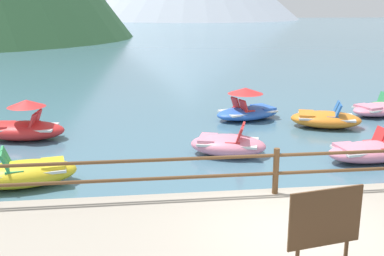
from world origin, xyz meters
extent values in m
plane|color=#477084|center=(0.00, 40.00, 0.00)|extent=(200.00, 200.00, 0.00)
cylinder|color=brown|center=(0.00, 1.55, 0.88)|extent=(0.12, 0.12, 0.95)
cylinder|color=brown|center=(0.00, 1.55, 1.21)|extent=(23.80, 0.07, 0.07)
cylinder|color=brown|center=(0.00, 1.55, 0.83)|extent=(23.80, 0.07, 0.07)
cube|color=silver|center=(-0.10, -1.12, 1.15)|extent=(1.09, 0.25, 0.80)
cube|color=#4C331E|center=(-0.10, -1.14, 1.15)|extent=(1.16, 0.25, 0.88)
cylinder|color=#4C331E|center=(0.31, -1.04, 0.57)|extent=(0.06, 0.06, 0.35)
ellipsoid|color=yellow|center=(-5.37, 3.61, 0.30)|extent=(2.57, 1.57, 0.60)
cube|color=silver|center=(-5.37, 3.61, 0.40)|extent=(2.02, 1.27, 0.06)
cube|color=#339956|center=(-5.50, 3.36, 0.47)|extent=(0.47, 0.47, 0.08)
cube|color=#339956|center=(-5.68, 3.32, 0.69)|extent=(0.28, 0.43, 0.43)
cube|color=#339956|center=(-5.59, 3.79, 0.47)|extent=(0.47, 0.47, 0.08)
cube|color=#339956|center=(-5.77, 3.76, 0.69)|extent=(0.28, 0.43, 0.43)
cube|color=yellow|center=(-4.72, 3.74, 0.46)|extent=(0.67, 0.87, 0.12)
ellipsoid|color=blue|center=(1.35, 9.40, 0.22)|extent=(2.81, 2.11, 0.45)
cube|color=silver|center=(1.35, 9.40, 0.30)|extent=(2.21, 1.70, 0.06)
cube|color=red|center=(1.26, 9.08, 0.37)|extent=(0.51, 0.51, 0.08)
cube|color=red|center=(1.09, 9.02, 0.59)|extent=(0.33, 0.45, 0.43)
cube|color=red|center=(1.08, 9.59, 0.37)|extent=(0.51, 0.51, 0.08)
cube|color=red|center=(0.91, 9.53, 0.59)|extent=(0.33, 0.45, 0.43)
cube|color=blue|center=(1.99, 9.63, 0.36)|extent=(0.84, 1.08, 0.12)
cone|color=red|center=(1.23, 9.36, 1.07)|extent=(1.64, 1.64, 0.22)
ellipsoid|color=pink|center=(3.54, 4.33, 0.26)|extent=(2.66, 1.48, 0.52)
cube|color=silver|center=(3.54, 4.33, 0.35)|extent=(2.08, 1.20, 0.06)
cube|color=red|center=(3.70, 4.59, 0.42)|extent=(0.45, 0.45, 0.08)
cube|color=red|center=(3.87, 4.61, 0.64)|extent=(0.25, 0.42, 0.43)
cube|color=red|center=(3.75, 4.12, 0.42)|extent=(0.45, 0.45, 0.08)
cube|color=pink|center=(2.84, 4.24, 0.41)|extent=(0.65, 0.88, 0.12)
ellipsoid|color=pink|center=(-0.20, 5.33, 0.28)|extent=(2.39, 1.84, 0.56)
cube|color=silver|center=(-0.20, 5.33, 0.38)|extent=(1.88, 1.48, 0.06)
cube|color=red|center=(0.02, 5.52, 0.45)|extent=(0.50, 0.50, 0.08)
cube|color=red|center=(0.19, 5.47, 0.67)|extent=(0.32, 0.44, 0.43)
cube|color=red|center=(-0.13, 5.04, 0.45)|extent=(0.50, 0.50, 0.08)
cube|color=red|center=(0.04, 4.99, 0.67)|extent=(0.32, 0.44, 0.43)
cube|color=pink|center=(-0.76, 5.50, 0.44)|extent=(0.71, 0.98, 0.12)
ellipsoid|color=pink|center=(6.55, 9.40, 0.23)|extent=(2.84, 2.09, 0.47)
cube|color=silver|center=(6.55, 9.40, 0.32)|extent=(2.23, 1.68, 0.06)
cube|color=#339956|center=(6.64, 9.71, 0.39)|extent=(0.51, 0.51, 0.08)
cube|color=#339956|center=(6.81, 9.77, 0.61)|extent=(0.33, 0.45, 0.43)
cube|color=pink|center=(5.89, 9.16, 0.38)|extent=(0.84, 1.05, 0.12)
ellipsoid|color=orange|center=(3.74, 7.94, 0.27)|extent=(2.68, 2.04, 0.54)
cube|color=silver|center=(3.74, 7.94, 0.37)|extent=(2.10, 1.64, 0.06)
cube|color=blue|center=(3.99, 8.14, 0.44)|extent=(0.50, 0.50, 0.08)
cube|color=blue|center=(4.17, 8.09, 0.66)|extent=(0.32, 0.44, 0.43)
cube|color=blue|center=(3.83, 7.62, 0.44)|extent=(0.50, 0.50, 0.08)
cube|color=blue|center=(4.00, 7.56, 0.66)|extent=(0.32, 0.44, 0.43)
cube|color=orange|center=(3.12, 8.14, 0.43)|extent=(0.79, 1.08, 0.12)
ellipsoid|color=red|center=(-6.20, 7.62, 0.29)|extent=(2.57, 1.48, 0.58)
cube|color=silver|center=(-6.20, 7.62, 0.39)|extent=(2.01, 1.20, 0.06)
cube|color=red|center=(-6.00, 7.84, 0.46)|extent=(0.44, 0.44, 0.08)
cube|color=red|center=(-5.82, 7.82, 0.68)|extent=(0.25, 0.42, 0.43)
cube|color=red|center=(-6.05, 7.35, 0.46)|extent=(0.44, 0.44, 0.08)
cube|color=red|center=(-5.87, 7.33, 0.68)|extent=(0.25, 0.42, 0.43)
cube|color=red|center=(-6.88, 7.69, 0.45)|extent=(0.63, 0.91, 0.12)
cone|color=red|center=(-6.08, 7.60, 1.16)|extent=(1.28, 1.28, 0.22)
camera|label=1|loc=(-2.74, -6.97, 4.10)|focal=43.68mm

